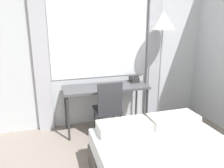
{
  "coord_description": "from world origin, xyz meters",
  "views": [
    {
      "loc": [
        -0.8,
        -0.28,
        1.8
      ],
      "look_at": [
        0.09,
        2.65,
        0.91
      ],
      "focal_mm": 35.0,
      "sensor_mm": 36.0,
      "label": 1
    }
  ],
  "objects_px": {
    "standing_lamp": "(163,26)",
    "desk_chair": "(108,107)",
    "desk": "(106,90)",
    "book": "(106,86)",
    "telephone": "(134,79)"
  },
  "relations": [
    {
      "from": "desk",
      "to": "standing_lamp",
      "type": "xyz_separation_m",
      "value": [
        1.01,
        0.03,
        1.02
      ]
    },
    {
      "from": "desk_chair",
      "to": "standing_lamp",
      "type": "distance_m",
      "value": 1.62
    },
    {
      "from": "desk_chair",
      "to": "telephone",
      "type": "height_order",
      "value": "desk_chair"
    },
    {
      "from": "desk",
      "to": "desk_chair",
      "type": "xyz_separation_m",
      "value": [
        -0.04,
        -0.27,
        -0.19
      ]
    },
    {
      "from": "book",
      "to": "standing_lamp",
      "type": "bearing_deg",
      "value": 4.55
    },
    {
      "from": "standing_lamp",
      "to": "telephone",
      "type": "relative_size",
      "value": 11.1
    },
    {
      "from": "desk_chair",
      "to": "book",
      "type": "bearing_deg",
      "value": 85.26
    },
    {
      "from": "telephone",
      "to": "desk",
      "type": "bearing_deg",
      "value": -168.22
    },
    {
      "from": "desk",
      "to": "desk_chair",
      "type": "bearing_deg",
      "value": -97.53
    },
    {
      "from": "desk_chair",
      "to": "standing_lamp",
      "type": "height_order",
      "value": "standing_lamp"
    },
    {
      "from": "desk",
      "to": "standing_lamp",
      "type": "bearing_deg",
      "value": 1.63
    },
    {
      "from": "desk",
      "to": "book",
      "type": "distance_m",
      "value": 0.09
    },
    {
      "from": "standing_lamp",
      "to": "telephone",
      "type": "height_order",
      "value": "standing_lamp"
    },
    {
      "from": "standing_lamp",
      "to": "desk_chair",
      "type": "bearing_deg",
      "value": -163.86
    },
    {
      "from": "desk",
      "to": "standing_lamp",
      "type": "relative_size",
      "value": 0.71
    }
  ]
}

